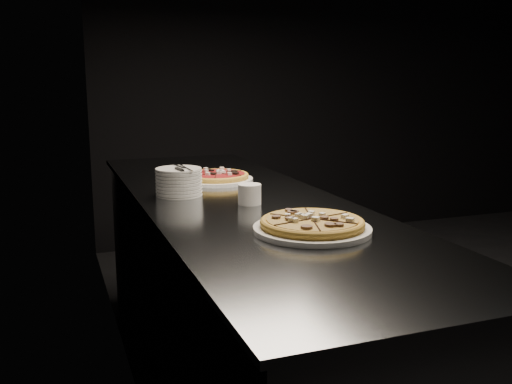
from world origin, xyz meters
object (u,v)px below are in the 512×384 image
object	(u,v)px
counter	(239,311)
plate_stack	(179,182)
pizza_mushroom	(312,225)
ramekin	(250,194)
cutlery	(181,168)
pizza_tomato	(216,177)

from	to	relation	value
counter	plate_stack	distance (m)	0.57
pizza_mushroom	ramekin	world-z (taller)	ramekin
plate_stack	cutlery	size ratio (longest dim) A/B	0.93
pizza_tomato	ramekin	size ratio (longest dim) A/B	4.04
pizza_mushroom	ramekin	distance (m)	0.43
counter	pizza_tomato	distance (m)	0.61
pizza_mushroom	pizza_tomato	world-z (taller)	pizza_mushroom
counter	ramekin	bearing A→B (deg)	-87.99
plate_stack	cutlery	world-z (taller)	cutlery
counter	plate_stack	world-z (taller)	plate_stack
pizza_mushroom	pizza_tomato	size ratio (longest dim) A/B	1.11
pizza_mushroom	pizza_tomato	bearing A→B (deg)	91.99
counter	plate_stack	size ratio (longest dim) A/B	13.73
pizza_mushroom	ramekin	xyz separation A→B (m)	(-0.05, 0.42, 0.02)
pizza_tomato	plate_stack	size ratio (longest dim) A/B	1.91
plate_stack	ramekin	size ratio (longest dim) A/B	2.11
ramekin	pizza_tomato	bearing A→B (deg)	88.21
counter	pizza_tomato	bearing A→B (deg)	87.06
plate_stack	counter	bearing A→B (deg)	-33.77
pizza_tomato	cutlery	xyz separation A→B (m)	(-0.21, -0.25, 0.09)
pizza_tomato	plate_stack	bearing A→B (deg)	-132.80
pizza_tomato	plate_stack	distance (m)	0.33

